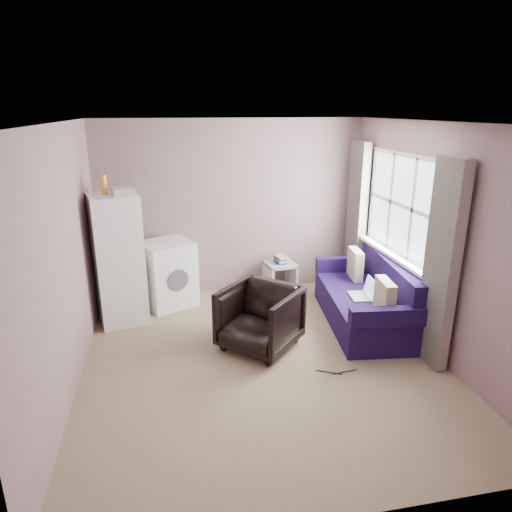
% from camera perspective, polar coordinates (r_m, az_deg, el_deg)
% --- Properties ---
extents(room, '(3.84, 4.24, 2.54)m').
position_cam_1_polar(room, '(4.62, 1.07, 0.72)').
color(room, '#8F7A5E').
rests_on(room, ground).
extents(armchair, '(1.06, 1.06, 0.80)m').
position_cam_1_polar(armchair, '(5.19, 0.46, -7.40)').
color(armchair, black).
rests_on(armchair, ground).
extents(fridge, '(0.69, 0.68, 1.87)m').
position_cam_1_polar(fridge, '(5.94, -16.83, -0.32)').
color(fridge, white).
rests_on(fridge, ground).
extents(washing_machine, '(0.84, 0.84, 0.90)m').
position_cam_1_polar(washing_machine, '(6.40, -10.98, -2.02)').
color(washing_machine, white).
rests_on(washing_machine, ground).
extents(side_table, '(0.47, 0.47, 0.57)m').
position_cam_1_polar(side_table, '(6.77, 3.02, -2.40)').
color(side_table, '#9E9F9B').
rests_on(side_table, ground).
extents(sofa, '(1.06, 1.96, 0.84)m').
position_cam_1_polar(sofa, '(5.96, 13.76, -5.43)').
color(sofa, '#1D0E44').
rests_on(sofa, ground).
extents(window_dressing, '(0.17, 2.62, 2.18)m').
position_cam_1_polar(window_dressing, '(5.89, 16.60, 2.31)').
color(window_dressing, white).
rests_on(window_dressing, ground).
extents(floor_cables, '(0.42, 0.14, 0.01)m').
position_cam_1_polar(floor_cables, '(4.98, 10.11, -14.10)').
color(floor_cables, black).
rests_on(floor_cables, ground).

